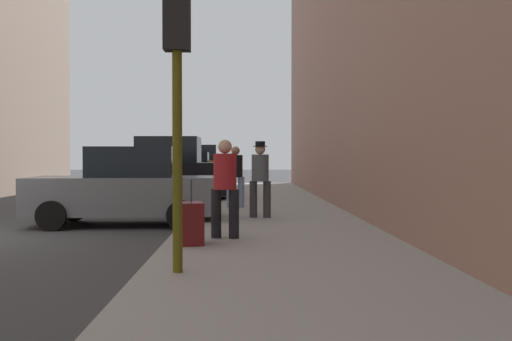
{
  "coord_description": "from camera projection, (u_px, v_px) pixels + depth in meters",
  "views": [
    {
      "loc": [
        5.28,
        -11.08,
        1.56
      ],
      "look_at": [
        5.66,
        3.95,
        1.21
      ],
      "focal_mm": 40.0,
      "sensor_mm": 36.0,
      "label": 1
    }
  ],
  "objects": [
    {
      "name": "pedestrian_in_red_jacket",
      "position": [
        225.0,
        183.0,
        9.88
      ],
      "size": [
        0.53,
        0.49,
        1.71
      ],
      "color": "black",
      "rests_on": "sidewalk"
    },
    {
      "name": "parked_gray_coupe",
      "position": [
        126.0,
        188.0,
        13.01
      ],
      "size": [
        4.26,
        2.17,
        1.79
      ],
      "color": "slate",
      "rests_on": "ground_plane"
    },
    {
      "name": "pedestrian_in_jeans",
      "position": [
        236.0,
        173.0,
        15.99
      ],
      "size": [
        0.5,
        0.4,
        1.71
      ],
      "color": "#728CB2",
      "rests_on": "sidewalk"
    },
    {
      "name": "parked_bronze_suv",
      "position": [
        195.0,
        166.0,
        32.33
      ],
      "size": [
        4.66,
        2.18,
        2.25
      ],
      "color": "brown",
      "rests_on": "ground_plane"
    },
    {
      "name": "rolling_suitcase",
      "position": [
        191.0,
        223.0,
        9.21
      ],
      "size": [
        0.46,
        0.62,
        1.04
      ],
      "color": "#591414",
      "rests_on": "sidewalk"
    },
    {
      "name": "parked_silver_sedan",
      "position": [
        202.0,
        168.0,
        38.28
      ],
      "size": [
        4.2,
        2.06,
        1.79
      ],
      "color": "#B7BABF",
      "rests_on": "ground_plane"
    },
    {
      "name": "pedestrian_with_beanie",
      "position": [
        260.0,
        175.0,
        13.26
      ],
      "size": [
        0.52,
        0.44,
        1.78
      ],
      "color": "#333338",
      "rests_on": "sidewalk"
    },
    {
      "name": "sidewalk",
      "position": [
        278.0,
        233.0,
        11.12
      ],
      "size": [
        4.0,
        40.0,
        0.15
      ],
      "primitive_type": "cube",
      "color": "gray",
      "rests_on": "ground_plane"
    },
    {
      "name": "parked_dark_green_sedan",
      "position": [
        184.0,
        173.0,
        26.26
      ],
      "size": [
        4.22,
        2.09,
        1.79
      ],
      "color": "#193828",
      "rests_on": "ground_plane"
    },
    {
      "name": "traffic_light",
      "position": [
        177.0,
        58.0,
        6.92
      ],
      "size": [
        0.32,
        0.32,
        3.6
      ],
      "color": "#514C0F",
      "rests_on": "sidewalk"
    },
    {
      "name": "parked_red_hatchback",
      "position": [
        208.0,
        166.0,
        44.22
      ],
      "size": [
        4.25,
        2.15,
        1.79
      ],
      "color": "#B2191E",
      "rests_on": "ground_plane"
    },
    {
      "name": "fire_hydrant",
      "position": [
        207.0,
        202.0,
        13.58
      ],
      "size": [
        0.42,
        0.22,
        0.7
      ],
      "color": "red",
      "rests_on": "sidewalk"
    },
    {
      "name": "parked_black_suv",
      "position": [
        164.0,
        173.0,
        19.45
      ],
      "size": [
        4.64,
        2.14,
        2.25
      ],
      "color": "black",
      "rests_on": "ground_plane"
    }
  ]
}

